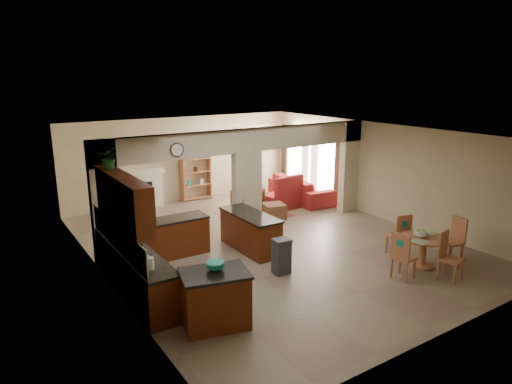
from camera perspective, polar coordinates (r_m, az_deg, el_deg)
floor at (r=11.62m, az=1.51°, el=-6.41°), size 10.00×10.00×0.00m
ceiling at (r=10.94m, az=1.61°, el=7.42°), size 10.00×10.00×0.00m
wall_back at (r=15.48m, az=-9.06°, el=4.10°), size 8.00×0.00×8.00m
wall_front at (r=7.83m, az=23.06°, el=-7.28°), size 8.00×0.00×8.00m
wall_left at (r=9.58m, az=-18.54°, el=-2.94°), size 0.00×10.00×10.00m
wall_right at (r=13.82m, az=15.35°, el=2.51°), size 0.00×10.00×10.00m
partition_left_pier at (r=10.59m, az=-18.39°, el=-1.30°), size 0.60×0.25×2.80m
partition_center_pier at (r=12.08m, az=-1.15°, el=-0.11°), size 0.80×0.25×2.20m
partition_right_pier at (r=14.27m, az=11.56°, el=3.11°), size 0.60×0.25×2.80m
partition_header at (r=11.81m, az=-1.18°, el=6.48°), size 8.00×0.25×0.60m
kitchen_counter at (r=9.86m, az=-13.54°, el=-7.85°), size 2.52×3.29×1.48m
upper_cabinets at (r=8.74m, az=-16.31°, el=-0.86°), size 0.35×2.40×0.90m
peninsula at (r=11.06m, az=-0.71°, el=-4.99°), size 0.70×1.85×0.91m
wall_clock at (r=10.76m, az=-9.85°, el=5.21°), size 0.34×0.03×0.34m
rug at (r=13.90m, az=0.66°, el=-2.84°), size 1.60×1.30×0.01m
fireplace at (r=14.92m, az=-14.27°, el=0.35°), size 1.60×0.35×1.20m
shelving_unit at (r=15.56m, az=-7.54°, el=2.33°), size 1.00×0.32×1.80m
window_a at (r=15.42m, az=8.86°, el=3.31°), size 0.02×0.90×1.90m
window_b at (r=16.70m, az=4.96°, el=4.28°), size 0.02×0.90×1.90m
glazed_door at (r=16.08m, az=6.82°, el=3.29°), size 0.02×0.70×2.10m
drape_a_left at (r=14.96m, az=10.27°, el=2.91°), size 0.10×0.28×2.30m
drape_a_right at (r=15.84m, az=7.30°, el=3.66°), size 0.10×0.28×2.30m
drape_b_left at (r=16.21m, az=6.16°, el=3.94°), size 0.10×0.28×2.30m
drape_b_right at (r=17.14m, az=3.62°, el=4.57°), size 0.10×0.28×2.30m
ceiling_fan at (r=14.27m, az=-0.33°, el=8.12°), size 1.00×1.00×0.10m
kitchen_island at (r=7.90m, az=-5.13°, el=-13.14°), size 1.29×1.05×0.97m
teal_bowl at (r=7.73m, az=-5.10°, el=-9.21°), size 0.31×0.31×0.14m
trash_can at (r=9.83m, az=3.20°, el=-8.19°), size 0.36×0.31×0.72m
dining_table at (r=10.74m, az=20.19°, el=-6.44°), size 1.02×1.02×0.70m
fruit_bowl at (r=10.62m, az=19.89°, el=-4.90°), size 0.30×0.30×0.16m
sofa at (r=15.55m, az=5.62°, el=0.46°), size 2.77×1.29×0.79m
chaise at (r=14.64m, az=3.28°, el=-1.10°), size 1.18×1.00×0.43m
armchair at (r=14.10m, az=-1.03°, el=-1.01°), size 1.10×1.11×0.75m
ottoman at (r=13.52m, az=2.27°, el=-2.40°), size 0.74×0.74×0.44m
plant at (r=9.27m, az=-17.90°, el=4.13°), size 0.50×0.48×0.44m
chair_north at (r=11.18m, az=17.59°, el=-4.96°), size 0.50×0.50×1.02m
chair_east at (r=11.34m, az=23.58°, el=-5.23°), size 0.48×0.48×1.02m
chair_south at (r=10.29m, az=22.80°, el=-7.12°), size 0.50×0.50×1.02m
chair_west at (r=9.96m, az=17.79°, el=-7.38°), size 0.49×0.49×1.02m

